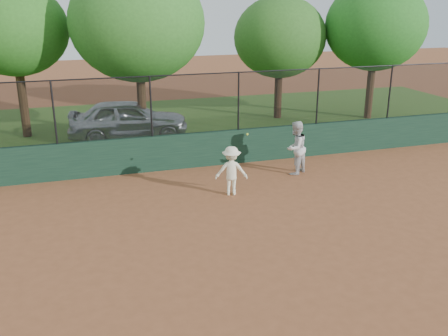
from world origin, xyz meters
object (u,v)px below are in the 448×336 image
object	(u,v)px
player_main	(231,171)
tree_4	(376,26)
player_second	(296,148)
tree_3	(280,37)
parked_car	(128,119)
tree_2	(137,23)
tree_1	(14,30)

from	to	relation	value
player_main	tree_4	bearing A→B (deg)	38.62
player_second	tree_3	xyz separation A→B (m)	(2.67, 7.73, 2.92)
parked_car	player_main	distance (m)	7.49
tree_2	player_main	bearing A→B (deg)	-78.06
player_second	tree_4	bearing A→B (deg)	-170.77
tree_4	player_second	bearing A→B (deg)	-137.00
tree_1	tree_2	world-z (taller)	tree_2
player_second	tree_4	xyz separation A→B (m)	(6.87, 6.41, 3.43)
tree_3	tree_2	bearing A→B (deg)	-166.22
player_main	tree_1	size ratio (longest dim) A/B	0.31
tree_1	tree_4	size ratio (longest dim) A/B	0.97
parked_car	player_second	world-z (taller)	player_second
tree_1	tree_3	xyz separation A→B (m)	(11.44, 0.05, -0.54)
tree_1	tree_4	bearing A→B (deg)	-4.64
parked_car	tree_4	bearing A→B (deg)	-81.63
parked_car	tree_3	size ratio (longest dim) A/B	0.84
tree_3	player_second	bearing A→B (deg)	-109.09
parked_car	tree_2	size ratio (longest dim) A/B	0.70
tree_2	player_second	bearing A→B (deg)	-55.87
player_main	tree_2	world-z (taller)	tree_2
tree_1	tree_4	xyz separation A→B (m)	(15.64, -1.27, -0.03)
tree_2	tree_3	distance (m)	7.03
tree_2	parked_car	bearing A→B (deg)	-177.44
parked_car	player_second	bearing A→B (deg)	-135.59
tree_1	player_second	bearing A→B (deg)	-41.19
player_main	tree_3	distance (m)	10.76
player_second	tree_1	bearing A→B (deg)	-74.97
player_second	tree_2	world-z (taller)	tree_2
player_main	tree_1	xyz separation A→B (m)	(-6.19, 8.82, 3.61)
player_main	tree_4	world-z (taller)	tree_4
parked_car	tree_4	distance (m)	12.09
player_main	tree_1	bearing A→B (deg)	125.04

